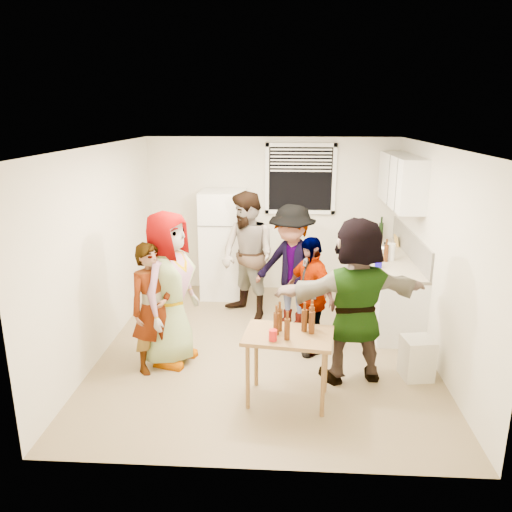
# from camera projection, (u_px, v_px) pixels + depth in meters

# --- Properties ---
(room) EXTENTS (4.00, 4.50, 2.50)m
(room) POSITION_uv_depth(u_px,v_px,m) (266.00, 347.00, 6.32)
(room) COLOR silver
(room) RESTS_ON ground
(window) EXTENTS (1.12, 0.10, 1.06)m
(window) POSITION_uv_depth(u_px,v_px,m) (300.00, 179.00, 7.90)
(window) COLOR white
(window) RESTS_ON room
(refrigerator) EXTENTS (0.70, 0.70, 1.70)m
(refrigerator) POSITION_uv_depth(u_px,v_px,m) (224.00, 244.00, 7.93)
(refrigerator) COLOR white
(refrigerator) RESTS_ON ground
(counter_lower) EXTENTS (0.60, 2.20, 0.86)m
(counter_lower) POSITION_uv_depth(u_px,v_px,m) (387.00, 287.00, 7.21)
(counter_lower) COLOR white
(counter_lower) RESTS_ON ground
(countertop) EXTENTS (0.64, 2.22, 0.04)m
(countertop) POSITION_uv_depth(u_px,v_px,m) (389.00, 258.00, 7.08)
(countertop) COLOR beige
(countertop) RESTS_ON counter_lower
(backsplash) EXTENTS (0.03, 2.20, 0.36)m
(backsplash) POSITION_uv_depth(u_px,v_px,m) (410.00, 244.00, 7.01)
(backsplash) COLOR #B0ACA1
(backsplash) RESTS_ON countertop
(upper_cabinets) EXTENTS (0.34, 1.60, 0.70)m
(upper_cabinets) POSITION_uv_depth(u_px,v_px,m) (401.00, 180.00, 6.97)
(upper_cabinets) COLOR white
(upper_cabinets) RESTS_ON room
(kettle) EXTENTS (0.28, 0.26, 0.19)m
(kettle) POSITION_uv_depth(u_px,v_px,m) (384.00, 254.00, 7.18)
(kettle) COLOR silver
(kettle) RESTS_ON countertop
(paper_towel) EXTENTS (0.11, 0.11, 0.24)m
(paper_towel) POSITION_uv_depth(u_px,v_px,m) (390.00, 260.00, 6.89)
(paper_towel) COLOR white
(paper_towel) RESTS_ON countertop
(wine_bottle) EXTENTS (0.07, 0.07, 0.28)m
(wine_bottle) POSITION_uv_depth(u_px,v_px,m) (380.00, 240.00, 8.00)
(wine_bottle) COLOR black
(wine_bottle) RESTS_ON countertop
(beer_bottle_counter) EXTENTS (0.06, 0.06, 0.23)m
(beer_bottle_counter) POSITION_uv_depth(u_px,v_px,m) (385.00, 262.00, 6.83)
(beer_bottle_counter) COLOR #47230C
(beer_bottle_counter) RESTS_ON countertop
(blue_cup) EXTENTS (0.10, 0.10, 0.13)m
(blue_cup) POSITION_uv_depth(u_px,v_px,m) (378.00, 268.00, 6.56)
(blue_cup) COLOR #160AD0
(blue_cup) RESTS_ON countertop
(picture_frame) EXTENTS (0.02, 0.20, 0.16)m
(picture_frame) POSITION_uv_depth(u_px,v_px,m) (396.00, 241.00, 7.61)
(picture_frame) COLOR gold
(picture_frame) RESTS_ON countertop
(trash_bin) EXTENTS (0.36, 0.36, 0.47)m
(trash_bin) POSITION_uv_depth(u_px,v_px,m) (417.00, 357.00, 5.55)
(trash_bin) COLOR beige
(trash_bin) RESTS_ON ground
(serving_table) EXTENTS (0.95, 0.70, 0.74)m
(serving_table) POSITION_uv_depth(u_px,v_px,m) (287.00, 399.00, 5.17)
(serving_table) COLOR brown
(serving_table) RESTS_ON ground
(beer_bottle_table) EXTENTS (0.06, 0.06, 0.22)m
(beer_bottle_table) POSITION_uv_depth(u_px,v_px,m) (287.00, 339.00, 4.85)
(beer_bottle_table) COLOR #47230C
(beer_bottle_table) RESTS_ON serving_table
(red_cup) EXTENTS (0.08, 0.08, 0.11)m
(red_cup) POSITION_uv_depth(u_px,v_px,m) (273.00, 340.00, 4.83)
(red_cup) COLOR red
(red_cup) RESTS_ON serving_table
(guest_grey) EXTENTS (2.02, 1.44, 0.58)m
(guest_grey) POSITION_uv_depth(u_px,v_px,m) (173.00, 360.00, 6.00)
(guest_grey) COLOR gray
(guest_grey) RESTS_ON ground
(guest_stripe) EXTENTS (1.44, 1.47, 0.36)m
(guest_stripe) POSITION_uv_depth(u_px,v_px,m) (157.00, 368.00, 5.80)
(guest_stripe) COLOR #141933
(guest_stripe) RESTS_ON ground
(guest_back_left) EXTENTS (1.88, 1.94, 0.69)m
(guest_back_left) POSITION_uv_depth(u_px,v_px,m) (248.00, 316.00, 7.31)
(guest_back_left) COLOR brown
(guest_back_left) RESTS_ON ground
(guest_back_right) EXTENTS (1.84, 2.04, 0.64)m
(guest_back_right) POSITION_uv_depth(u_px,v_px,m) (290.00, 326.00, 6.96)
(guest_back_right) COLOR #45444A
(guest_back_right) RESTS_ON ground
(guest_black) EXTENTS (1.70, 1.55, 0.36)m
(guest_black) POSITION_uv_depth(u_px,v_px,m) (308.00, 350.00, 6.24)
(guest_black) COLOR black
(guest_black) RESTS_ON ground
(guest_orange) EXTENTS (2.06, 2.16, 0.54)m
(guest_orange) POSITION_uv_depth(u_px,v_px,m) (351.00, 377.00, 5.62)
(guest_orange) COLOR #B9683E
(guest_orange) RESTS_ON ground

